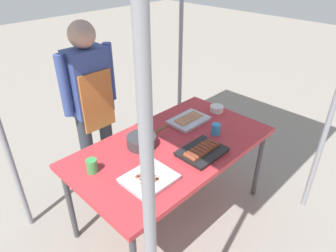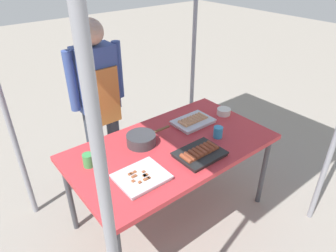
{
  "view_description": "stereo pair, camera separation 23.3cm",
  "coord_description": "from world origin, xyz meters",
  "px_view_note": "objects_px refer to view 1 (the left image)",
  "views": [
    {
      "loc": [
        -1.43,
        -1.36,
        2.09
      ],
      "look_at": [
        0.0,
        0.05,
        0.9
      ],
      "focal_mm": 32.49,
      "sensor_mm": 36.0,
      "label": 1
    },
    {
      "loc": [
        -1.25,
        -1.51,
        2.09
      ],
      "look_at": [
        0.0,
        0.05,
        0.9
      ],
      "focal_mm": 32.49,
      "sensor_mm": 36.0,
      "label": 2
    }
  ],
  "objects_px": {
    "tray_pork_links": "(202,151)",
    "condiment_bowl": "(217,109)",
    "tray_meat_skewers": "(149,179)",
    "vendor_woman": "(91,98)",
    "drink_cup_near_edge": "(92,166)",
    "cooking_wok": "(142,141)",
    "stall_table": "(172,150)",
    "tray_grilled_sausages": "(189,120)",
    "drink_cup_by_wok": "(216,129)"
  },
  "relations": [
    {
      "from": "tray_pork_links",
      "to": "drink_cup_near_edge",
      "type": "xyz_separation_m",
      "value": [
        -0.69,
        0.4,
        0.03
      ]
    },
    {
      "from": "drink_cup_near_edge",
      "to": "vendor_woman",
      "type": "distance_m",
      "value": 0.78
    },
    {
      "from": "vendor_woman",
      "to": "condiment_bowl",
      "type": "bearing_deg",
      "value": 141.53
    },
    {
      "from": "vendor_woman",
      "to": "tray_meat_skewers",
      "type": "bearing_deg",
      "value": 77.42
    },
    {
      "from": "drink_cup_near_edge",
      "to": "vendor_woman",
      "type": "relative_size",
      "value": 0.06
    },
    {
      "from": "condiment_bowl",
      "to": "vendor_woman",
      "type": "bearing_deg",
      "value": 141.53
    },
    {
      "from": "stall_table",
      "to": "cooking_wok",
      "type": "relative_size",
      "value": 4.11
    },
    {
      "from": "tray_meat_skewers",
      "to": "condiment_bowl",
      "type": "relative_size",
      "value": 2.65
    },
    {
      "from": "tray_meat_skewers",
      "to": "vendor_woman",
      "type": "xyz_separation_m",
      "value": [
        0.22,
        0.98,
        0.19
      ]
    },
    {
      "from": "tray_meat_skewers",
      "to": "vendor_woman",
      "type": "relative_size",
      "value": 0.2
    },
    {
      "from": "tray_grilled_sausages",
      "to": "drink_cup_near_edge",
      "type": "relative_size",
      "value": 3.49
    },
    {
      "from": "drink_cup_by_wok",
      "to": "vendor_woman",
      "type": "xyz_separation_m",
      "value": [
        -0.56,
        0.94,
        0.16
      ]
    },
    {
      "from": "tray_meat_skewers",
      "to": "condiment_bowl",
      "type": "distance_m",
      "value": 1.14
    },
    {
      "from": "stall_table",
      "to": "tray_meat_skewers",
      "type": "xyz_separation_m",
      "value": [
        -0.42,
        -0.18,
        0.07
      ]
    },
    {
      "from": "tray_grilled_sausages",
      "to": "tray_meat_skewers",
      "type": "height_order",
      "value": "tray_grilled_sausages"
    },
    {
      "from": "tray_pork_links",
      "to": "condiment_bowl",
      "type": "bearing_deg",
      "value": 28.02
    },
    {
      "from": "cooking_wok",
      "to": "vendor_woman",
      "type": "height_order",
      "value": "vendor_woman"
    },
    {
      "from": "tray_pork_links",
      "to": "condiment_bowl",
      "type": "xyz_separation_m",
      "value": [
        0.62,
        0.33,
        0.01
      ]
    },
    {
      "from": "tray_meat_skewers",
      "to": "condiment_bowl",
      "type": "xyz_separation_m",
      "value": [
        1.11,
        0.28,
        0.01
      ]
    },
    {
      "from": "tray_meat_skewers",
      "to": "cooking_wok",
      "type": "xyz_separation_m",
      "value": [
        0.24,
        0.34,
        0.03
      ]
    },
    {
      "from": "tray_pork_links",
      "to": "vendor_woman",
      "type": "relative_size",
      "value": 0.21
    },
    {
      "from": "condiment_bowl",
      "to": "tray_meat_skewers",
      "type": "bearing_deg",
      "value": -165.96
    },
    {
      "from": "tray_meat_skewers",
      "to": "drink_cup_by_wok",
      "type": "height_order",
      "value": "drink_cup_by_wok"
    },
    {
      "from": "tray_pork_links",
      "to": "drink_cup_by_wok",
      "type": "relative_size",
      "value": 3.67
    },
    {
      "from": "stall_table",
      "to": "tray_grilled_sausages",
      "type": "bearing_deg",
      "value": 22.17
    },
    {
      "from": "tray_grilled_sausages",
      "to": "drink_cup_near_edge",
      "type": "bearing_deg",
      "value": 178.82
    },
    {
      "from": "tray_grilled_sausages",
      "to": "tray_pork_links",
      "type": "bearing_deg",
      "value": -126.84
    },
    {
      "from": "tray_meat_skewers",
      "to": "vendor_woman",
      "type": "bearing_deg",
      "value": 77.42
    },
    {
      "from": "tray_pork_links",
      "to": "cooking_wok",
      "type": "distance_m",
      "value": 0.47
    },
    {
      "from": "tray_grilled_sausages",
      "to": "vendor_woman",
      "type": "bearing_deg",
      "value": 130.3
    },
    {
      "from": "tray_meat_skewers",
      "to": "drink_cup_near_edge",
      "type": "height_order",
      "value": "drink_cup_near_edge"
    },
    {
      "from": "tray_pork_links",
      "to": "drink_cup_near_edge",
      "type": "distance_m",
      "value": 0.8
    },
    {
      "from": "drink_cup_near_edge",
      "to": "vendor_woman",
      "type": "bearing_deg",
      "value": 56.01
    },
    {
      "from": "tray_grilled_sausages",
      "to": "condiment_bowl",
      "type": "distance_m",
      "value": 0.34
    },
    {
      "from": "stall_table",
      "to": "condiment_bowl",
      "type": "height_order",
      "value": "condiment_bowl"
    },
    {
      "from": "tray_meat_skewers",
      "to": "cooking_wok",
      "type": "height_order",
      "value": "cooking_wok"
    },
    {
      "from": "tray_meat_skewers",
      "to": "drink_cup_by_wok",
      "type": "relative_size",
      "value": 3.5
    },
    {
      "from": "tray_grilled_sausages",
      "to": "tray_pork_links",
      "type": "relative_size",
      "value": 1.0
    },
    {
      "from": "tray_meat_skewers",
      "to": "stall_table",
      "type": "bearing_deg",
      "value": 23.94
    },
    {
      "from": "stall_table",
      "to": "condiment_bowl",
      "type": "bearing_deg",
      "value": 7.6
    },
    {
      "from": "cooking_wok",
      "to": "drink_cup_near_edge",
      "type": "bearing_deg",
      "value": 179.31
    },
    {
      "from": "cooking_wok",
      "to": "drink_cup_by_wok",
      "type": "xyz_separation_m",
      "value": [
        0.54,
        -0.3,
        -0.0
      ]
    },
    {
      "from": "tray_pork_links",
      "to": "condiment_bowl",
      "type": "relative_size",
      "value": 2.77
    },
    {
      "from": "tray_grilled_sausages",
      "to": "cooking_wok",
      "type": "xyz_separation_m",
      "value": [
        -0.53,
        0.01,
        0.03
      ]
    },
    {
      "from": "cooking_wok",
      "to": "vendor_woman",
      "type": "xyz_separation_m",
      "value": [
        -0.02,
        0.64,
        0.16
      ]
    },
    {
      "from": "tray_grilled_sausages",
      "to": "vendor_woman",
      "type": "xyz_separation_m",
      "value": [
        -0.55,
        0.65,
        0.18
      ]
    },
    {
      "from": "stall_table",
      "to": "tray_meat_skewers",
      "type": "distance_m",
      "value": 0.46
    },
    {
      "from": "tray_grilled_sausages",
      "to": "condiment_bowl",
      "type": "xyz_separation_m",
      "value": [
        0.33,
        -0.05,
        0.01
      ]
    },
    {
      "from": "stall_table",
      "to": "tray_grilled_sausages",
      "type": "height_order",
      "value": "tray_grilled_sausages"
    },
    {
      "from": "cooking_wok",
      "to": "vendor_woman",
      "type": "distance_m",
      "value": 0.66
    }
  ]
}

